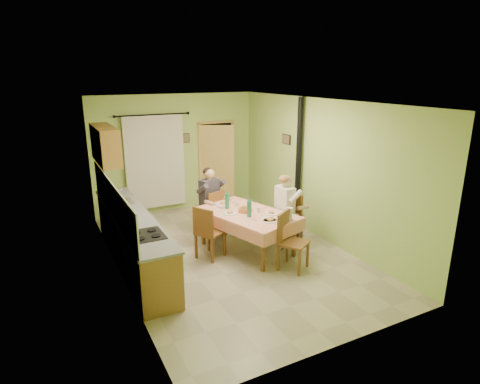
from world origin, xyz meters
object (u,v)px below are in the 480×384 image
chair_far (211,221)px  man_right (286,202)px  dining_table (247,231)px  chair_left (210,242)px  stove_flue (298,182)px  chair_right (286,230)px  man_far (210,194)px  chair_near (292,253)px

chair_far → man_right: (1.09, -1.13, 0.59)m
dining_table → chair_far: size_ratio=2.20×
chair_left → stove_flue: (2.30, 0.56, 0.73)m
chair_right → man_far: man_far is taller
chair_near → man_far: man_far is taller
dining_table → chair_left: 0.76m
man_far → stove_flue: bearing=-31.3°
chair_near → chair_right: (0.48, 0.94, 0.00)m
chair_far → chair_near: (0.62, -2.07, 0.00)m
dining_table → chair_right: size_ratio=2.06×
chair_right → chair_near: bearing=150.4°
chair_near → stove_flue: bearing=-160.1°
chair_right → chair_left: size_ratio=1.03×
man_right → stove_flue: size_ratio=0.50×
chair_right → man_far: (-1.11, 1.15, 0.59)m
chair_right → chair_left: 1.58m
chair_left → man_right: (1.56, -0.12, 0.59)m
dining_table → man_right: 0.95m
man_far → stove_flue: 1.90m
chair_near → man_far: size_ratio=0.73×
chair_far → man_far: man_far is taller
chair_far → man_right: size_ratio=0.69×
chair_far → chair_left: (-0.47, -1.01, 0.00)m
chair_far → stove_flue: 2.03m
chair_left → chair_far: bearing=125.5°
man_far → dining_table: bearing=-91.7°
chair_near → stove_flue: size_ratio=0.36×
chair_near → dining_table: bearing=-105.0°
chair_far → stove_flue: (1.83, -0.46, 0.73)m
chair_right → man_right: (-0.02, -0.00, 0.59)m
chair_right → man_far: 1.70m
chair_right → dining_table: bearing=81.8°
dining_table → chair_near: (0.34, -1.02, -0.09)m
chair_far → dining_table: bearing=-91.7°
dining_table → chair_right: (0.82, -0.09, -0.09)m
chair_right → man_far: bearing=41.9°
dining_table → chair_left: (-0.75, 0.03, -0.09)m
man_right → man_far: bearing=41.5°
dining_table → man_right: bearing=-23.2°
dining_table → man_far: (-0.29, 1.06, 0.50)m
man_far → man_right: bearing=-63.3°
dining_table → chair_far: chair_far is taller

